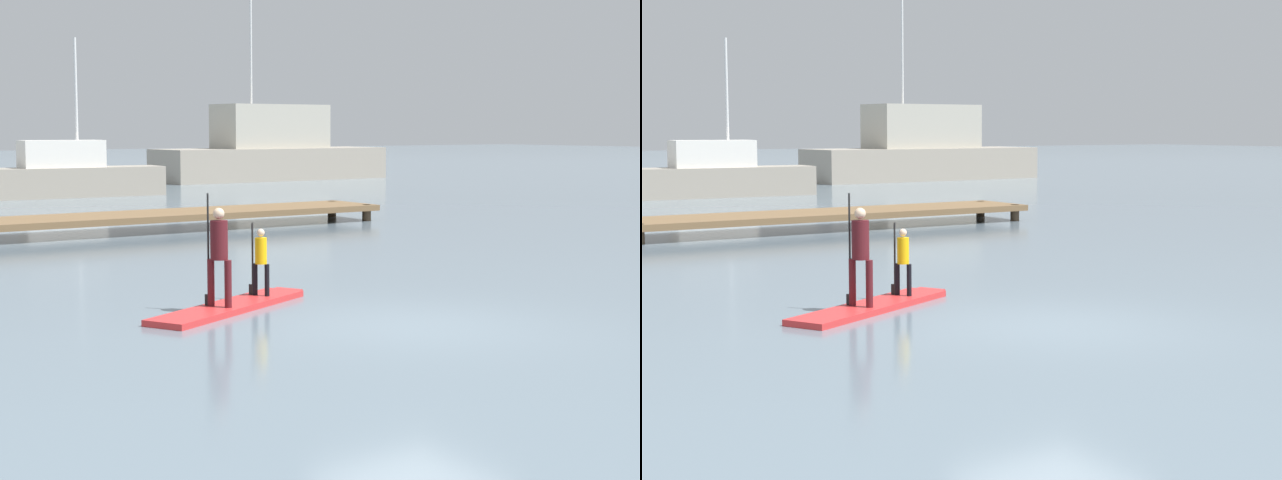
# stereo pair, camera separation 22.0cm
# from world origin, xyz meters

# --- Properties ---
(ground_plane) EXTENTS (240.00, 240.00, 0.00)m
(ground_plane) POSITION_xyz_m (0.00, 0.00, 0.00)
(ground_plane) COLOR slate
(paddleboard_near) EXTENTS (3.62, 2.27, 0.10)m
(paddleboard_near) POSITION_xyz_m (-1.59, 2.65, 0.05)
(paddleboard_near) COLOR red
(paddleboard_near) RESTS_ON ground
(paddler_adult) EXTENTS (0.38, 0.46, 1.81)m
(paddler_adult) POSITION_xyz_m (-1.90, 2.51, 1.01)
(paddler_adult) COLOR #4C1419
(paddler_adult) RESTS_ON paddleboard_near
(paddler_child_solo) EXTENTS (0.27, 0.37, 1.24)m
(paddler_child_solo) POSITION_xyz_m (-0.79, 3.07, 0.74)
(paddler_child_solo) COLOR black
(paddler_child_solo) RESTS_ON paddleboard_near
(fishing_boat_white_large) EXTENTS (13.61, 4.14, 12.90)m
(fishing_boat_white_large) POSITION_xyz_m (20.91, 37.80, 1.57)
(fishing_boat_white_large) COLOR #9E9384
(fishing_boat_white_large) RESTS_ON ground
(fishing_boat_green_midground) EXTENTS (8.36, 2.41, 6.71)m
(fishing_boat_green_midground) POSITION_xyz_m (6.07, 30.38, 0.92)
(fishing_boat_green_midground) COLOR #9E9384
(fishing_boat_green_midground) RESTS_ON ground
(floating_dock) EXTENTS (12.47, 2.51, 0.51)m
(floating_dock) POSITION_xyz_m (3.94, 15.18, 0.42)
(floating_dock) COLOR brown
(floating_dock) RESTS_ON ground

